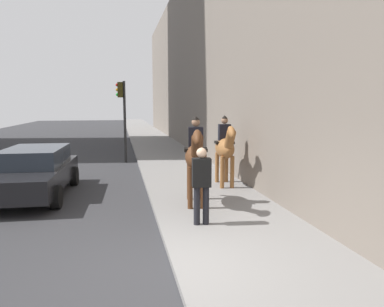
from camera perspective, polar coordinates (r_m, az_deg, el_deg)
The scene contains 6 objects.
sidewalk_slab at distance 6.57m, azimuth 11.72°, elevation -16.31°, with size 120.00×3.27×0.12m, color slate.
mounted_horse_near at distance 9.22m, azimuth 0.63°, elevation -0.34°, with size 2.14×0.81×2.32m.
mounted_horse_far at distance 11.50m, azimuth 5.32°, elevation 1.03°, with size 2.15×0.69×2.28m.
pedestrian_greeting at distance 7.73m, azimuth 1.52°, elevation -4.39°, with size 0.30×0.42×1.70m.
car_near_lane at distance 11.64m, azimuth -23.98°, elevation -2.59°, with size 4.67×2.21×1.44m.
traffic_light_near_curb at distance 17.03m, azimuth -11.05°, elevation 7.10°, with size 0.20×0.44×3.82m.
Camera 1 is at (-5.49, 0.80, 2.73)m, focal length 33.31 mm.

